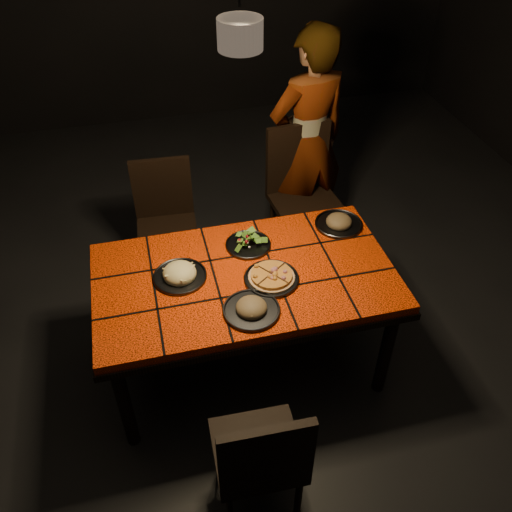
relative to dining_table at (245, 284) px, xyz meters
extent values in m
cube|color=black|center=(0.00, 0.00, -0.69)|extent=(6.00, 7.00, 0.04)
cube|color=#FF3B08|center=(0.00, 0.00, 0.05)|extent=(1.60, 0.90, 0.05)
cube|color=black|center=(0.00, 0.00, 0.01)|extent=(1.62, 0.92, 0.04)
cylinder|color=black|center=(-0.72, -0.37, -0.34)|extent=(0.07, 0.07, 0.66)
cylinder|color=black|center=(0.72, -0.37, -0.34)|extent=(0.07, 0.07, 0.66)
cylinder|color=black|center=(-0.72, 0.37, -0.34)|extent=(0.07, 0.07, 0.66)
cylinder|color=black|center=(0.72, 0.37, -0.34)|extent=(0.07, 0.07, 0.66)
cube|color=black|center=(-0.14, -0.83, -0.25)|extent=(0.41, 0.41, 0.04)
cube|color=black|center=(-0.14, -1.01, -0.01)|extent=(0.40, 0.05, 0.43)
cylinder|color=black|center=(0.03, -0.67, -0.47)|extent=(0.03, 0.03, 0.41)
cylinder|color=black|center=(-0.29, -0.66, -0.47)|extent=(0.03, 0.03, 0.41)
cylinder|color=black|center=(0.02, -1.00, -0.47)|extent=(0.03, 0.03, 0.41)
cube|color=black|center=(-0.34, 0.89, -0.24)|extent=(0.42, 0.42, 0.04)
cube|color=black|center=(-0.33, 1.07, 0.00)|extent=(0.40, 0.06, 0.44)
cylinder|color=black|center=(-0.51, 0.73, -0.47)|extent=(0.03, 0.03, 0.41)
cylinder|color=black|center=(-0.19, 0.72, -0.47)|extent=(0.03, 0.03, 0.41)
cylinder|color=black|center=(-0.49, 1.06, -0.47)|extent=(0.03, 0.03, 0.41)
cylinder|color=black|center=(-0.17, 1.04, -0.47)|extent=(0.03, 0.03, 0.41)
cube|color=black|center=(0.65, 0.87, -0.18)|extent=(0.50, 0.50, 0.04)
cube|color=black|center=(0.63, 1.08, 0.09)|extent=(0.46, 0.08, 0.50)
cylinder|color=black|center=(0.48, 0.67, -0.44)|extent=(0.04, 0.04, 0.47)
cylinder|color=black|center=(0.85, 0.70, -0.44)|extent=(0.04, 0.04, 0.47)
cylinder|color=black|center=(0.45, 1.04, -0.44)|extent=(0.04, 0.04, 0.47)
cylinder|color=black|center=(0.82, 1.07, -0.44)|extent=(0.04, 0.04, 0.47)
imported|color=brown|center=(0.72, 1.14, 0.16)|extent=(0.68, 0.53, 1.66)
cylinder|color=black|center=(0.00, 0.00, 1.33)|extent=(0.18, 0.18, 0.12)
cylinder|color=#37383C|center=(0.13, -0.08, 0.08)|extent=(0.29, 0.29, 0.01)
torus|color=#37383C|center=(0.13, -0.08, 0.09)|extent=(0.29, 0.29, 0.01)
cylinder|color=tan|center=(0.13, -0.08, 0.10)|extent=(0.34, 0.34, 0.01)
cylinder|color=gold|center=(0.13, -0.08, 0.11)|extent=(0.30, 0.30, 0.02)
cylinder|color=#37383C|center=(-0.34, 0.05, 0.08)|extent=(0.28, 0.28, 0.01)
torus|color=#37383C|center=(-0.34, 0.05, 0.09)|extent=(0.29, 0.29, 0.01)
ellipsoid|color=beige|center=(-0.34, 0.05, 0.11)|extent=(0.17, 0.17, 0.09)
cylinder|color=#37383C|center=(0.07, 0.22, 0.08)|extent=(0.26, 0.26, 0.01)
torus|color=#37383C|center=(0.07, 0.22, 0.09)|extent=(0.26, 0.26, 0.01)
cylinder|color=#37383C|center=(-0.03, -0.28, 0.08)|extent=(0.29, 0.29, 0.01)
torus|color=#37383C|center=(-0.03, -0.28, 0.09)|extent=(0.29, 0.29, 0.01)
ellipsoid|color=brown|center=(-0.03, -0.28, 0.11)|extent=(0.17, 0.17, 0.09)
cylinder|color=#37383C|center=(0.64, 0.28, 0.08)|extent=(0.28, 0.28, 0.01)
torus|color=#37383C|center=(0.64, 0.28, 0.09)|extent=(0.28, 0.28, 0.01)
ellipsoid|color=brown|center=(0.64, 0.28, 0.11)|extent=(0.17, 0.17, 0.09)
camera|label=1|loc=(-0.46, -2.09, 2.03)|focal=38.00mm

